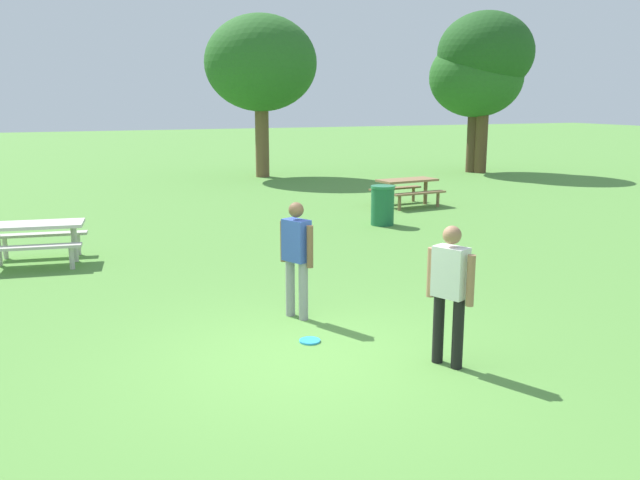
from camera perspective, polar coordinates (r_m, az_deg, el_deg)
name	(u,v)px	position (r m, az deg, el deg)	size (l,w,h in m)	color
ground_plane	(304,357)	(8.01, -1.40, -10.06)	(120.00, 120.00, 0.00)	#568E3D
person_thrower	(450,286)	(7.62, 11.12, -3.95)	(0.36, 0.56, 1.64)	black
person_catcher	(296,252)	(9.13, -2.04, -1.06)	(0.36, 0.56, 1.64)	gray
frisbee	(310,341)	(8.48, -0.89, -8.67)	(0.27, 0.27, 0.03)	#2D9EDB
picnic_table_near	(36,234)	(13.32, -23.27, 0.47)	(1.88, 1.65, 0.77)	beige
picnic_table_far	(407,186)	(19.12, 7.50, 4.60)	(1.84, 1.59, 0.77)	olive
trash_can_beside_table	(383,205)	(16.15, 5.40, 3.00)	(0.59, 0.59, 0.96)	#1E663D
tree_tall_left	(261,64)	(26.17, -5.12, 14.86)	(4.28, 4.28, 6.17)	brown
tree_broad_center	(476,78)	(28.48, 13.28, 13.41)	(3.80, 3.80, 5.49)	#4C3823
tree_far_right	(485,54)	(28.36, 14.05, 15.24)	(3.84, 3.84, 6.44)	brown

